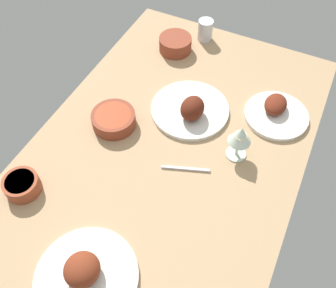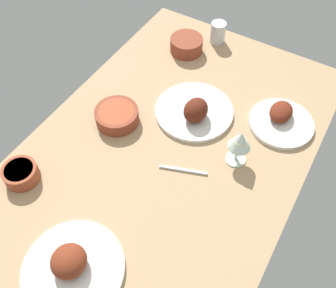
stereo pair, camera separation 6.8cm
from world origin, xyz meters
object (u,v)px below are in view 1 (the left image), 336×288
Objects in this scene: plate_far_side at (190,109)px; bowl_soup at (175,44)px; plate_near_viewer at (276,112)px; bowl_onions at (22,185)px; fork_loose at (186,169)px; bowl_sauce at (114,119)px; plate_center_main at (85,275)px; wine_glass at (240,136)px; water_tumbler at (205,30)px.

bowl_soup is at bearing -146.30° from plate_far_side.
plate_near_viewer is 52.18cm from bowl_soup.
bowl_onions is (65.57, -63.34, 1.06)cm from plate_near_viewer.
bowl_onions is at bearing -33.22° from plate_far_side.
plate_near_viewer is 41.39cm from fork_loose.
bowl_sauce is 0.97× the size of fork_loose.
plate_center_main is 62.06cm from wine_glass.
plate_center_main is at bearing -1.18° from plate_far_side.
plate_center_main is at bearing -123.09° from fork_loose.
plate_near_viewer is 85.66cm from plate_center_main.
fork_loose is at bearing 28.42° from bowl_soup.
plate_far_side is 1.85× the size of bowl_sauce.
bowl_soup is (-97.67, -18.90, 1.08)cm from plate_center_main.
bowl_onions is 0.80× the size of wine_glass.
plate_center_main is at bearing 22.69° from bowl_sauce.
wine_glass is at bearing 45.98° from bowl_soup.
plate_near_viewer is at bearing 162.85° from wine_glass.
fork_loose is (66.21, 20.58, -4.17)cm from water_tumbler.
bowl_soup is (-47.20, 2.19, 0.50)cm from bowl_sauce.
water_tumbler is (-12.51, 8.47, 1.23)cm from bowl_soup.
wine_glass reaches higher than bowl_soup.
bowl_sauce is 1.14× the size of bowl_soup.
bowl_soup is 58.78cm from wine_glass.
bowl_soup is (-17.53, -49.12, 1.51)cm from plate_near_viewer.
plate_far_side is at bearing 90.53° from fork_loose.
plate_far_side reaches higher than plate_near_viewer.
bowl_sauce is 1.72× the size of water_tumbler.
plate_far_side is at bearing 15.39° from water_tumbler.
plate_center_main is 36.19cm from bowl_onions.
fork_loose is at bearing -29.02° from plate_near_viewer.
bowl_onions is (-14.58, -33.12, 0.64)cm from plate_center_main.
fork_loose is at bearing -44.65° from wine_glass.
bowl_onions is at bearing -9.71° from bowl_soup.
bowl_sauce is (29.68, -51.32, 1.01)cm from plate_near_viewer.
plate_center_main is 1.82× the size of bowl_sauce.
water_tumbler reaches higher than plate_center_main.
bowl_onions is 0.69× the size of fork_loose.
plate_near_viewer is at bearing 135.99° from bowl_onions.
plate_far_side is 67.27cm from plate_center_main.
plate_far_side reaches higher than fork_loose.
bowl_sauce is 37.85cm from bowl_onions.
bowl_onions reaches higher than fork_loose.
plate_far_side is 2.59× the size of bowl_onions.
bowl_onions is at bearing -18.52° from bowl_sauce.
wine_glass is at bearing 127.09° from bowl_onions.
water_tumbler is at bearing 166.65° from bowl_onions.
bowl_onions is (52.68, -34.50, 0.53)cm from plate_far_side.
plate_far_side is 1.24× the size of plate_near_viewer.
plate_center_main is at bearing -22.03° from wine_glass.
plate_far_side is at bearing 126.75° from bowl_sauce.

